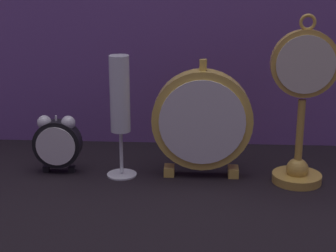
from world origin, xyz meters
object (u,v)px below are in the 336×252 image
at_px(pocket_watch_on_stand, 302,111).
at_px(mantel_clock_silver, 202,121).
at_px(alarm_clock_twin_bell, 57,141).
at_px(champagne_flute, 120,104).

xyz_separation_m(pocket_watch_on_stand, mantel_clock_silver, (-0.18, 0.02, -0.03)).
relative_size(alarm_clock_twin_bell, champagne_flute, 0.49).
bearing_deg(champagne_flute, pocket_watch_on_stand, -2.46).
xyz_separation_m(alarm_clock_twin_bell, champagne_flute, (0.13, -0.01, 0.08)).
xyz_separation_m(mantel_clock_silver, champagne_flute, (-0.16, -0.01, 0.03)).
xyz_separation_m(pocket_watch_on_stand, champagne_flute, (-0.34, 0.01, 0.00)).
bearing_deg(alarm_clock_twin_bell, pocket_watch_on_stand, -3.05).
xyz_separation_m(alarm_clock_twin_bell, mantel_clock_silver, (0.28, -0.00, 0.05)).
bearing_deg(pocket_watch_on_stand, champagne_flute, 177.54).
bearing_deg(pocket_watch_on_stand, alarm_clock_twin_bell, 176.95).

